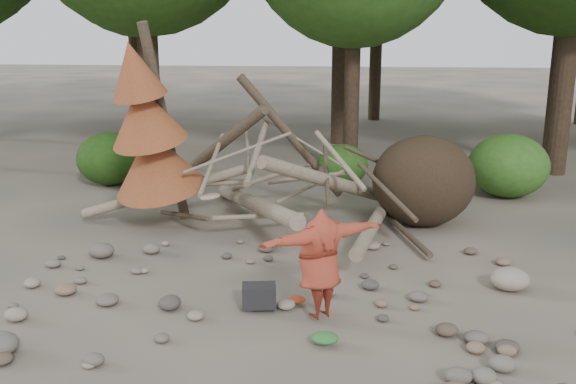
# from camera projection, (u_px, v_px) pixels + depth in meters

# --- Properties ---
(ground) EXTENTS (120.00, 120.00, 0.00)m
(ground) POSITION_uv_depth(u_px,v_px,m) (281.00, 301.00, 10.16)
(ground) COLOR #514C44
(ground) RESTS_ON ground
(deadfall_pile) EXTENTS (8.55, 5.24, 3.30)m
(deadfall_pile) POSITION_uv_depth(u_px,v_px,m) (396.00, 183.00, 13.80)
(deadfall_pile) COLOR #332619
(deadfall_pile) RESTS_ON ground
(dead_conifer) EXTENTS (2.06, 2.16, 4.35)m
(dead_conifer) POSITION_uv_depth(u_px,v_px,m) (149.00, 132.00, 13.18)
(dead_conifer) COLOR #4C3F30
(dead_conifer) RESTS_ON ground
(bush_left) EXTENTS (1.80, 1.80, 1.44)m
(bush_left) POSITION_uv_depth(u_px,v_px,m) (110.00, 159.00, 17.46)
(bush_left) COLOR #204512
(bush_left) RESTS_ON ground
(bush_mid) EXTENTS (1.40, 1.40, 1.12)m
(bush_mid) POSITION_uv_depth(u_px,v_px,m) (342.00, 165.00, 17.45)
(bush_mid) COLOR #2B5719
(bush_mid) RESTS_ON ground
(bush_right) EXTENTS (2.00, 2.00, 1.60)m
(bush_right) POSITION_uv_depth(u_px,v_px,m) (508.00, 166.00, 16.21)
(bush_right) COLOR #356720
(bush_right) RESTS_ON ground
(frisbee_thrower) EXTENTS (2.71, 1.61, 1.88)m
(frisbee_thrower) POSITION_uv_depth(u_px,v_px,m) (320.00, 263.00, 9.26)
(frisbee_thrower) COLOR maroon
(frisbee_thrower) RESTS_ON ground
(backpack) EXTENTS (0.56, 0.42, 0.34)m
(backpack) POSITION_uv_depth(u_px,v_px,m) (259.00, 299.00, 9.82)
(backpack) COLOR black
(backpack) RESTS_ON ground
(cloth_green) EXTENTS (0.37, 0.31, 0.14)m
(cloth_green) POSITION_uv_depth(u_px,v_px,m) (325.00, 341.00, 8.72)
(cloth_green) COLOR #2A6B2D
(cloth_green) RESTS_ON ground
(cloth_orange) EXTENTS (0.27, 0.22, 0.10)m
(cloth_orange) POSITION_uv_depth(u_px,v_px,m) (297.00, 302.00, 10.00)
(cloth_orange) COLOR #9F3A1B
(cloth_orange) RESTS_ON ground
(boulder_mid_right) EXTENTS (0.63, 0.57, 0.38)m
(boulder_mid_right) POSITION_uv_depth(u_px,v_px,m) (510.00, 279.00, 10.56)
(boulder_mid_right) COLOR gray
(boulder_mid_right) RESTS_ON ground
(boulder_mid_left) EXTENTS (0.48, 0.43, 0.29)m
(boulder_mid_left) POSITION_uv_depth(u_px,v_px,m) (101.00, 250.00, 12.04)
(boulder_mid_left) COLOR #5F5850
(boulder_mid_left) RESTS_ON ground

